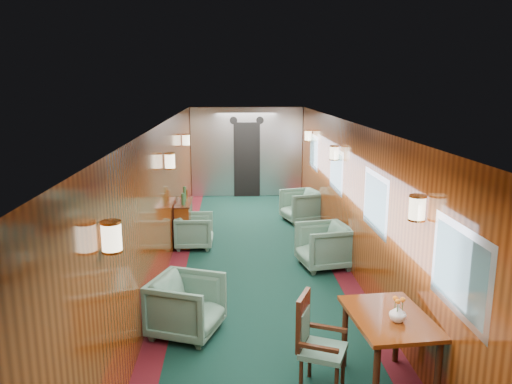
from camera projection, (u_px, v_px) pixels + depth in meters
room at (260, 176)px, 7.52m from camera, size 12.00×12.10×2.40m
bulkhead at (247, 153)px, 13.39m from camera, size 2.98×0.17×2.39m
windows_right at (353, 184)px, 7.88m from camera, size 0.02×8.60×0.80m
wall_sconces at (258, 160)px, 8.04m from camera, size 2.97×7.97×0.25m
dining_table at (389, 327)px, 4.89m from camera, size 0.82×1.11×0.79m
side_chair at (314, 339)px, 4.92m from camera, size 0.57×0.58×0.99m
credenza at (184, 222)px, 9.51m from camera, size 0.29×0.90×1.09m
flower_vase at (398, 313)px, 4.73m from camera, size 0.19×0.19×0.17m
armchair_left_near at (187, 306)px, 6.05m from camera, size 1.01×1.00×0.72m
armchair_left_far at (194, 231)px, 9.29m from camera, size 0.70×0.68×0.63m
armchair_right_near at (324, 246)px, 8.27m from camera, size 0.94×0.92×0.73m
armchair_right_far at (301, 206)px, 11.03m from camera, size 0.95×0.94×0.70m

